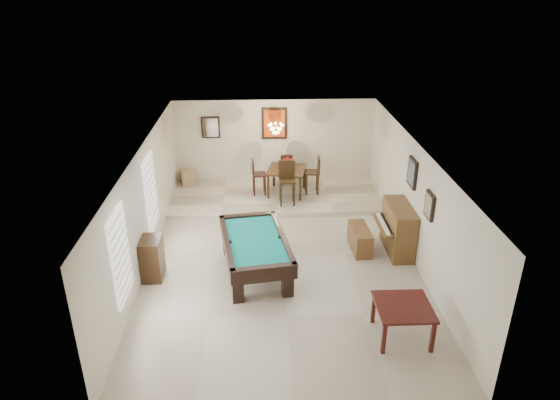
{
  "coord_description": "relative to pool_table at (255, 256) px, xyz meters",
  "views": [
    {
      "loc": [
        -0.46,
        -9.98,
        5.99
      ],
      "look_at": [
        0.0,
        0.6,
        1.15
      ],
      "focal_mm": 32.0,
      "sensor_mm": 36.0,
      "label": 1
    }
  ],
  "objects": [
    {
      "name": "wall_left",
      "position": [
        -2.41,
        0.67,
        0.9
      ],
      "size": [
        0.04,
        9.0,
        2.6
      ],
      "primitive_type": "cube",
      "color": "silver",
      "rests_on": "ground_plane"
    },
    {
      "name": "wall_right",
      "position": [
        3.59,
        0.67,
        0.9
      ],
      "size": [
        0.04,
        9.0,
        2.6
      ],
      "primitive_type": "cube",
      "color": "silver",
      "rests_on": "ground_plane"
    },
    {
      "name": "apothecary_chest",
      "position": [
        -2.19,
        -0.09,
        0.06
      ],
      "size": [
        0.41,
        0.62,
        0.92
      ],
      "primitive_type": "cube",
      "color": "black",
      "rests_on": "ground_plane"
    },
    {
      "name": "dining_chair_south",
      "position": [
        0.87,
        3.28,
        0.32
      ],
      "size": [
        0.46,
        0.46,
        1.21
      ],
      "primitive_type": null,
      "rotation": [
        0.0,
        0.0,
        0.02
      ],
      "color": "black",
      "rests_on": "dining_step"
    },
    {
      "name": "flower_vase",
      "position": [
        0.9,
        4.02,
        0.7
      ],
      "size": [
        0.14,
        0.14,
        0.23
      ],
      "primitive_type": null,
      "rotation": [
        0.0,
        0.0,
        -0.03
      ],
      "color": "#A70E1E",
      "rests_on": "dining_table"
    },
    {
      "name": "piano_bench",
      "position": [
        2.46,
        0.89,
        -0.13
      ],
      "size": [
        0.43,
        1.02,
        0.56
      ],
      "primitive_type": "cube",
      "rotation": [
        0.0,
        0.0,
        0.04
      ],
      "color": "brown",
      "rests_on": "ground_plane"
    },
    {
      "name": "corner_bench",
      "position": [
        -2.05,
        4.81,
        -0.06
      ],
      "size": [
        0.51,
        0.58,
        0.44
      ],
      "primitive_type": "cube",
      "rotation": [
        0.0,
        0.0,
        0.27
      ],
      "color": "#9D7F55",
      "rests_on": "dining_step"
    },
    {
      "name": "window_left_front",
      "position": [
        -2.38,
        -1.53,
        1.0
      ],
      "size": [
        0.06,
        1.0,
        1.7
      ],
      "primitive_type": "cube",
      "color": "white",
      "rests_on": "wall_left"
    },
    {
      "name": "back_painting",
      "position": [
        0.59,
        5.13,
        1.5
      ],
      "size": [
        0.75,
        0.06,
        0.95
      ],
      "primitive_type": "cube",
      "color": "#D84C14",
      "rests_on": "wall_back"
    },
    {
      "name": "square_table",
      "position": [
        2.61,
        -2.23,
        -0.07
      ],
      "size": [
        0.97,
        0.97,
        0.67
      ],
      "primitive_type": null,
      "rotation": [
        0.0,
        0.0,
        -0.0
      ],
      "color": "#35100D",
      "rests_on": "ground_plane"
    },
    {
      "name": "upright_piano",
      "position": [
        3.19,
        0.81,
        0.17
      ],
      "size": [
        0.76,
        1.37,
        1.14
      ],
      "primitive_type": null,
      "color": "brown",
      "rests_on": "ground_plane"
    },
    {
      "name": "dining_chair_east",
      "position": [
        1.63,
        4.02,
        0.26
      ],
      "size": [
        0.41,
        0.41,
        1.09
      ],
      "primitive_type": null,
      "rotation": [
        0.0,
        0.0,
        -1.59
      ],
      "color": "black",
      "rests_on": "dining_step"
    },
    {
      "name": "ceiling",
      "position": [
        0.59,
        0.67,
        2.2
      ],
      "size": [
        6.0,
        9.0,
        0.04
      ],
      "primitive_type": "cube",
      "color": "white",
      "rests_on": "wall_back"
    },
    {
      "name": "dining_step",
      "position": [
        0.59,
        3.92,
        -0.34
      ],
      "size": [
        6.0,
        2.5,
        0.12
      ],
      "primitive_type": "cube",
      "color": "beige",
      "rests_on": "ground_plane"
    },
    {
      "name": "wall_front",
      "position": [
        0.59,
        -3.83,
        0.9
      ],
      "size": [
        6.0,
        0.04,
        2.6
      ],
      "primitive_type": "cube",
      "color": "silver",
      "rests_on": "ground_plane"
    },
    {
      "name": "window_left_rear",
      "position": [
        -2.38,
        1.27,
        1.0
      ],
      "size": [
        0.06,
        1.0,
        1.7
      ],
      "primitive_type": "cube",
      "color": "white",
      "rests_on": "wall_left"
    },
    {
      "name": "chandelier",
      "position": [
        0.59,
        3.87,
        1.8
      ],
      "size": [
        0.44,
        0.44,
        0.6
      ],
      "primitive_type": null,
      "color": "#FFE5B2",
      "rests_on": "ceiling"
    },
    {
      "name": "dining_table",
      "position": [
        0.9,
        4.02,
        0.15
      ],
      "size": [
        1.24,
        1.24,
        0.87
      ],
      "primitive_type": null,
      "rotation": [
        0.0,
        0.0,
        -0.2
      ],
      "color": "black",
      "rests_on": "dining_step"
    },
    {
      "name": "right_picture_upper",
      "position": [
        3.55,
        0.97,
        1.5
      ],
      "size": [
        0.06,
        0.55,
        0.65
      ],
      "primitive_type": "cube",
      "color": "slate",
      "rests_on": "wall_right"
    },
    {
      "name": "back_mirror",
      "position": [
        -1.31,
        5.13,
        1.4
      ],
      "size": [
        0.55,
        0.06,
        0.65
      ],
      "primitive_type": "cube",
      "color": "white",
      "rests_on": "wall_back"
    },
    {
      "name": "dining_chair_north",
      "position": [
        0.93,
        4.8,
        0.19
      ],
      "size": [
        0.37,
        0.37,
        0.95
      ],
      "primitive_type": null,
      "rotation": [
        0.0,
        0.0,
        3.18
      ],
      "color": "black",
      "rests_on": "dining_step"
    },
    {
      "name": "wall_back",
      "position": [
        0.59,
        5.17,
        0.9
      ],
      "size": [
        6.0,
        0.04,
        2.6
      ],
      "primitive_type": "cube",
      "color": "silver",
      "rests_on": "ground_plane"
    },
    {
      "name": "dining_chair_west",
      "position": [
        0.11,
        4.0,
        0.24
      ],
      "size": [
        0.42,
        0.42,
        1.04
      ],
      "primitive_type": null,
      "rotation": [
        0.0,
        0.0,
        1.65
      ],
      "color": "black",
      "rests_on": "dining_step"
    },
    {
      "name": "ground_plane",
      "position": [
        0.59,
        0.67,
        -0.41
      ],
      "size": [
        6.0,
        9.0,
        0.02
      ],
      "primitive_type": "cube",
      "color": "beige"
    },
    {
      "name": "right_picture_lower",
      "position": [
        3.55,
        -0.33,
        1.3
      ],
      "size": [
        0.06,
        0.45,
        0.55
      ],
      "primitive_type": "cube",
      "color": "gray",
      "rests_on": "wall_right"
    },
    {
      "name": "pool_table",
      "position": [
        0.0,
        0.0,
        0.0
      ],
      "size": [
        1.67,
        2.59,
        0.81
      ],
      "primitive_type": null,
      "rotation": [
        0.0,
        0.0,
        0.15
      ],
      "color": "black",
      "rests_on": "ground_plane"
    }
  ]
}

